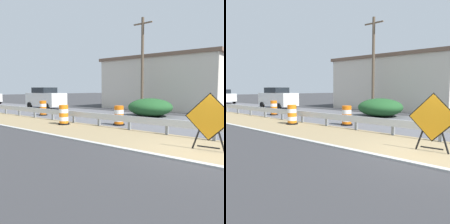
# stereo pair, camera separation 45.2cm
# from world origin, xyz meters

# --- Properties ---
(ground_plane) EXTENTS (160.00, 160.00, 0.00)m
(ground_plane) POSITION_xyz_m (0.00, 0.00, 0.00)
(ground_plane) COLOR #333335
(median_dirt_strip) EXTENTS (3.46, 120.00, 0.01)m
(median_dirt_strip) POSITION_xyz_m (0.53, 0.00, 0.00)
(median_dirt_strip) COLOR #8E7A56
(median_dirt_strip) RESTS_ON ground
(curb_near_edge) EXTENTS (0.20, 120.00, 0.11)m
(curb_near_edge) POSITION_xyz_m (-1.30, 0.00, 0.00)
(curb_near_edge) COLOR #ADADA8
(curb_near_edge) RESTS_ON ground
(guardrail_median) EXTENTS (0.18, 47.04, 0.71)m
(guardrail_median) POSITION_xyz_m (2.02, 2.32, 0.52)
(guardrail_median) COLOR silver
(guardrail_median) RESTS_ON ground
(warning_sign_diamond) EXTENTS (0.16, 1.58, 1.93)m
(warning_sign_diamond) POSITION_xyz_m (0.32, -0.04, 1.04)
(warning_sign_diamond) COLOR black
(warning_sign_diamond) RESTS_ON ground
(traffic_barrel_nearest) EXTENTS (0.66, 0.66, 1.09)m
(traffic_barrel_nearest) POSITION_xyz_m (2.97, 5.71, 0.49)
(traffic_barrel_nearest) COLOR orange
(traffic_barrel_nearest) RESTS_ON ground
(traffic_barrel_close) EXTENTS (0.64, 0.64, 1.12)m
(traffic_barrel_close) POSITION_xyz_m (1.18, 8.31, 0.51)
(traffic_barrel_close) COLOR orange
(traffic_barrel_close) RESTS_ON ground
(traffic_barrel_mid) EXTENTS (0.63, 0.63, 1.12)m
(traffic_barrel_mid) POSITION_xyz_m (3.31, 13.30, 0.51)
(traffic_barrel_mid) COLOR orange
(traffic_barrel_mid) RESTS_ON ground
(car_trailing_near_lane) EXTENTS (2.18, 4.80, 2.16)m
(car_trailing_near_lane) POSITION_xyz_m (7.37, 18.64, 1.08)
(car_trailing_near_lane) COLOR silver
(car_trailing_near_lane) RESTS_ON ground
(roadside_shop_near) EXTENTS (7.73, 12.26, 5.16)m
(roadside_shop_near) POSITION_xyz_m (15.40, 8.84, 2.59)
(roadside_shop_near) COLOR beige
(roadside_shop_near) RESTS_ON ground
(utility_pole_near) EXTENTS (0.24, 1.80, 8.04)m
(utility_pole_near) POSITION_xyz_m (10.33, 8.84, 4.18)
(utility_pole_near) COLOR brown
(utility_pole_near) RESTS_ON ground
(bush_roadside) EXTENTS (3.30, 3.30, 1.33)m
(bush_roadside) POSITION_xyz_m (8.03, 6.66, 0.67)
(bush_roadside) COLOR #1E4C23
(bush_roadside) RESTS_ON ground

